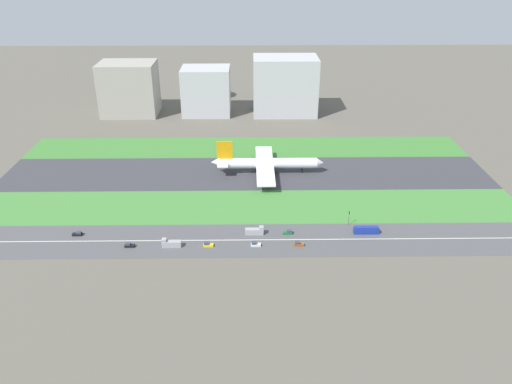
{
  "coord_description": "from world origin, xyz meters",
  "views": [
    {
      "loc": [
        1.86,
        -265.55,
        120.89
      ],
      "look_at": [
        5.08,
        -36.5,
        6.0
      ],
      "focal_mm": 35.18,
      "sensor_mm": 36.0,
      "label": 1
    }
  ],
  "objects_px": {
    "car_3": "(288,232)",
    "truck_1": "(255,231)",
    "car_4": "(208,245)",
    "fuel_tank_west": "(213,90)",
    "office_tower": "(285,86)",
    "terminal_building": "(129,89)",
    "traffic_light": "(349,217)",
    "car_1": "(78,234)",
    "truck_0": "(171,243)",
    "car_0": "(129,245)",
    "hangar_building": "(206,91)",
    "airliner": "(265,163)",
    "car_2": "(299,244)",
    "car_5": "(255,244)",
    "bus_0": "(366,230)"
  },
  "relations": [
    {
      "from": "car_3",
      "to": "truck_1",
      "type": "bearing_deg",
      "value": -180.0
    },
    {
      "from": "car_4",
      "to": "car_3",
      "type": "distance_m",
      "value": 37.55
    },
    {
      "from": "car_4",
      "to": "fuel_tank_west",
      "type": "height_order",
      "value": "fuel_tank_west"
    },
    {
      "from": "car_3",
      "to": "office_tower",
      "type": "xyz_separation_m",
      "value": [
        10.08,
        182.0,
        20.73
      ]
    },
    {
      "from": "terminal_building",
      "to": "car_4",
      "type": "bearing_deg",
      "value": -69.13
    },
    {
      "from": "truck_1",
      "to": "terminal_building",
      "type": "distance_m",
      "value": 205.71
    },
    {
      "from": "traffic_light",
      "to": "fuel_tank_west",
      "type": "distance_m",
      "value": 232.35
    },
    {
      "from": "car_1",
      "to": "truck_0",
      "type": "xyz_separation_m",
      "value": [
        44.13,
        -10.0,
        0.75
      ]
    },
    {
      "from": "truck_0",
      "to": "fuel_tank_west",
      "type": "xyz_separation_m",
      "value": [
        4.13,
        237.0,
        5.02
      ]
    },
    {
      "from": "fuel_tank_west",
      "to": "car_0",
      "type": "bearing_deg",
      "value": -95.45
    },
    {
      "from": "traffic_light",
      "to": "fuel_tank_west",
      "type": "height_order",
      "value": "fuel_tank_west"
    },
    {
      "from": "terminal_building",
      "to": "hangar_building",
      "type": "xyz_separation_m",
      "value": [
        58.9,
        0.0,
        -2.03
      ]
    },
    {
      "from": "office_tower",
      "to": "fuel_tank_west",
      "type": "height_order",
      "value": "office_tower"
    },
    {
      "from": "airliner",
      "to": "car_1",
      "type": "distance_m",
      "value": 111.46
    },
    {
      "from": "terminal_building",
      "to": "fuel_tank_west",
      "type": "height_order",
      "value": "terminal_building"
    },
    {
      "from": "car_3",
      "to": "office_tower",
      "type": "bearing_deg",
      "value": 86.83
    },
    {
      "from": "car_2",
      "to": "car_5",
      "type": "bearing_deg",
      "value": 0.0
    },
    {
      "from": "car_4",
      "to": "car_5",
      "type": "distance_m",
      "value": 21.02
    },
    {
      "from": "car_5",
      "to": "office_tower",
      "type": "bearing_deg",
      "value": -97.49
    },
    {
      "from": "terminal_building",
      "to": "office_tower",
      "type": "height_order",
      "value": "office_tower"
    },
    {
      "from": "car_5",
      "to": "traffic_light",
      "type": "bearing_deg",
      "value": -157.97
    },
    {
      "from": "car_3",
      "to": "traffic_light",
      "type": "distance_m",
      "value": 30.56
    },
    {
      "from": "car_3",
      "to": "hangar_building",
      "type": "distance_m",
      "value": 189.63
    },
    {
      "from": "car_4",
      "to": "car_1",
      "type": "bearing_deg",
      "value": -9.41
    },
    {
      "from": "car_2",
      "to": "office_tower",
      "type": "xyz_separation_m",
      "value": [
        6.12,
        192.0,
        20.73
      ]
    },
    {
      "from": "car_0",
      "to": "car_5",
      "type": "relative_size",
      "value": 1.0
    },
    {
      "from": "truck_1",
      "to": "car_4",
      "type": "bearing_deg",
      "value": -154.48
    },
    {
      "from": "car_1",
      "to": "hangar_building",
      "type": "bearing_deg",
      "value": 75.81
    },
    {
      "from": "car_3",
      "to": "traffic_light",
      "type": "height_order",
      "value": "traffic_light"
    },
    {
      "from": "car_3",
      "to": "traffic_light",
      "type": "bearing_deg",
      "value": 15.26
    },
    {
      "from": "truck_1",
      "to": "bus_0",
      "type": "bearing_deg",
      "value": 0.0
    },
    {
      "from": "truck_1",
      "to": "hangar_building",
      "type": "distance_m",
      "value": 186.08
    },
    {
      "from": "airliner",
      "to": "car_0",
      "type": "xyz_separation_m",
      "value": [
        -62.49,
        -78.0,
        -5.31
      ]
    },
    {
      "from": "hangar_building",
      "to": "fuel_tank_west",
      "type": "bearing_deg",
      "value": 87.15
    },
    {
      "from": "traffic_light",
      "to": "office_tower",
      "type": "height_order",
      "value": "office_tower"
    },
    {
      "from": "car_2",
      "to": "office_tower",
      "type": "height_order",
      "value": "office_tower"
    },
    {
      "from": "car_2",
      "to": "office_tower",
      "type": "relative_size",
      "value": 0.09
    },
    {
      "from": "bus_0",
      "to": "car_5",
      "type": "bearing_deg",
      "value": -168.95
    },
    {
      "from": "car_5",
      "to": "car_1",
      "type": "bearing_deg",
      "value": -7.01
    },
    {
      "from": "car_1",
      "to": "car_0",
      "type": "xyz_separation_m",
      "value": [
        25.66,
        -10.0,
        0.0
      ]
    },
    {
      "from": "car_0",
      "to": "car_5",
      "type": "height_order",
      "value": "same"
    },
    {
      "from": "truck_0",
      "to": "car_5",
      "type": "bearing_deg",
      "value": -180.0
    },
    {
      "from": "car_1",
      "to": "traffic_light",
      "type": "height_order",
      "value": "traffic_light"
    },
    {
      "from": "car_4",
      "to": "office_tower",
      "type": "bearing_deg",
      "value": -103.55
    },
    {
      "from": "car_0",
      "to": "hangar_building",
      "type": "distance_m",
      "value": 193.81
    },
    {
      "from": "truck_0",
      "to": "car_2",
      "type": "xyz_separation_m",
      "value": [
        56.35,
        0.0,
        -0.75
      ]
    },
    {
      "from": "truck_0",
      "to": "terminal_building",
      "type": "height_order",
      "value": "terminal_building"
    },
    {
      "from": "truck_1",
      "to": "truck_0",
      "type": "relative_size",
      "value": 1.0
    },
    {
      "from": "airliner",
      "to": "car_2",
      "type": "xyz_separation_m",
      "value": [
        12.33,
        -78.0,
        -5.31
      ]
    },
    {
      "from": "bus_0",
      "to": "traffic_light",
      "type": "bearing_deg",
      "value": 130.2
    }
  ]
}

